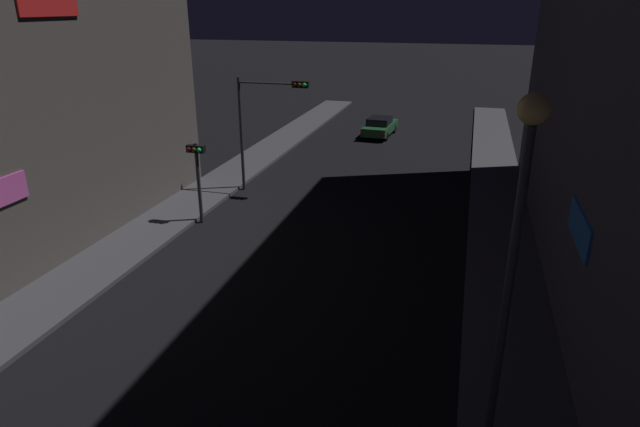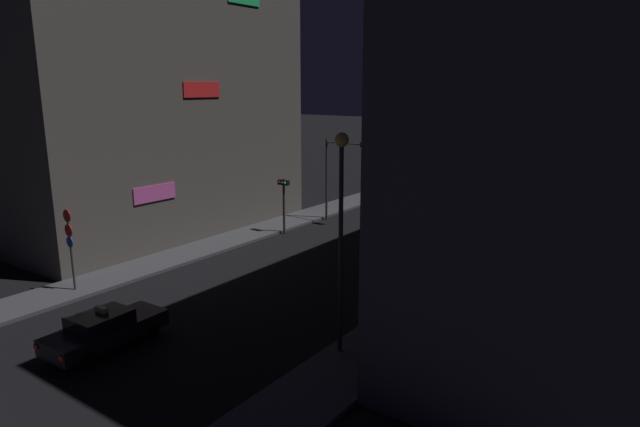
% 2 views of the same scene
% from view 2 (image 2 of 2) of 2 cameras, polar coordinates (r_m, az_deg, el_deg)
% --- Properties ---
extents(sidewalk_left, '(2.70, 59.43, 0.17)m').
position_cam_2_polar(sidewalk_left, '(39.28, -2.70, -0.67)').
color(sidewalk_left, '#424247').
rests_on(sidewalk_left, ground_plane).
extents(sidewalk_right, '(2.70, 59.43, 0.17)m').
position_cam_2_polar(sidewalk_right, '(32.66, 17.87, -4.19)').
color(sidewalk_right, '#424247').
rests_on(sidewalk_right, ground_plane).
extents(building_facade_left, '(6.30, 19.34, 20.14)m').
position_cam_2_polar(building_facade_left, '(36.26, -15.76, 13.64)').
color(building_facade_left, '#514C47').
rests_on(building_facade_left, ground_plane).
extents(building_facade_right, '(7.40, 27.03, 20.62)m').
position_cam_2_polar(building_facade_right, '(26.62, 27.50, 13.55)').
color(building_facade_right, '#3D3842').
rests_on(building_facade_right, ground_plane).
extents(taxi, '(1.95, 4.51, 1.62)m').
position_cam_2_polar(taxi, '(22.04, -21.56, -11.13)').
color(taxi, black).
rests_on(taxi, ground_plane).
extents(far_car, '(2.10, 4.56, 1.42)m').
position_cam_2_polar(far_car, '(49.96, 14.81, 2.65)').
color(far_car, '#1E512D').
rests_on(far_car, ground_plane).
extents(traffic_light_overhead, '(3.70, 0.42, 5.87)m').
position_cam_2_polar(traffic_light_overhead, '(38.23, 2.27, 5.18)').
color(traffic_light_overhead, '#2D2D33').
rests_on(traffic_light_overhead, ground_plane).
extents(traffic_light_left_kerb, '(0.80, 0.42, 3.67)m').
position_cam_2_polar(traffic_light_left_kerb, '(35.38, -3.83, 2.00)').
color(traffic_light_left_kerb, '#2D2D33').
rests_on(traffic_light_left_kerb, ground_plane).
extents(sign_pole_left, '(0.59, 0.10, 3.85)m').
position_cam_2_polar(sign_pole_left, '(27.60, -24.65, -2.67)').
color(sign_pole_left, '#2D2D33').
rests_on(sign_pole_left, sidewalk_left).
extents(street_lamp_near_block, '(0.49, 0.49, 7.81)m').
position_cam_2_polar(street_lamp_near_block, '(18.57, 2.20, 0.39)').
color(street_lamp_near_block, '#2D2D33').
rests_on(street_lamp_near_block, sidewalk_right).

